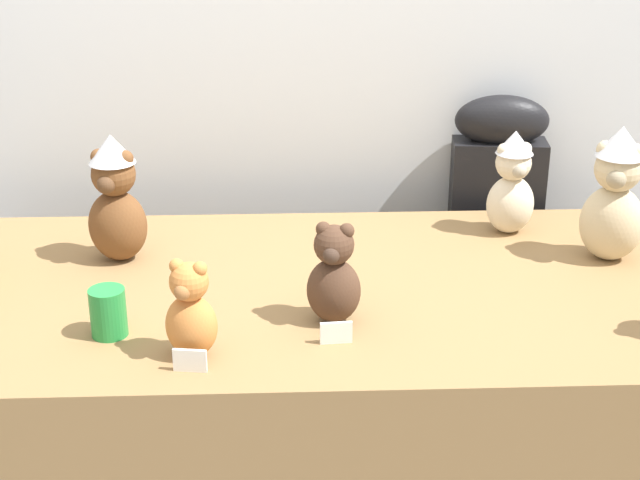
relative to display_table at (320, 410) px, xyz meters
name	(u,v)px	position (x,y,z in m)	size (l,w,h in m)	color
display_table	(320,410)	(0.00, 0.00, 0.00)	(1.99, 0.98, 0.72)	olive
instrument_case	(492,254)	(0.57, 0.62, 0.16)	(0.29, 0.15, 1.03)	black
teddy_bear_cream	(512,184)	(0.54, 0.32, 0.50)	(0.15, 0.13, 0.29)	beige
teddy_bear_chestnut	(116,200)	(-0.51, 0.18, 0.52)	(0.18, 0.16, 0.34)	brown
teddy_bear_sand	(615,196)	(0.75, 0.13, 0.53)	(0.20, 0.19, 0.36)	#CCB78E
teddy_bear_ginger	(191,312)	(-0.28, -0.33, 0.46)	(0.14, 0.13, 0.22)	#D17F3D
teddy_bear_cocoa	(334,276)	(0.02, -0.19, 0.47)	(0.14, 0.13, 0.24)	#4C3323
party_cup_green	(108,312)	(-0.47, -0.23, 0.41)	(0.08, 0.08, 0.11)	#238C3D
name_card_front_left	(336,333)	(0.02, -0.29, 0.38)	(0.07, 0.01, 0.05)	white
name_card_front_right	(190,360)	(-0.28, -0.40, 0.38)	(0.07, 0.01, 0.05)	white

